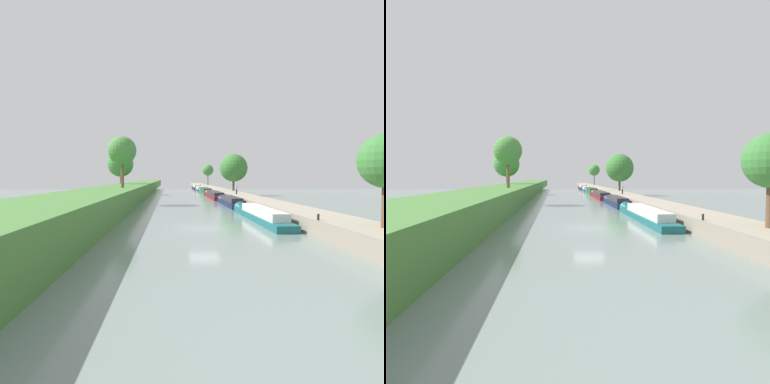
% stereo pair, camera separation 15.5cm
% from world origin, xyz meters
% --- Properties ---
extents(ground_plane, '(160.00, 160.00, 0.00)m').
position_xyz_m(ground_plane, '(0.00, 0.00, 0.00)').
color(ground_plane, slate).
extents(left_grassy_bank, '(7.60, 260.00, 2.60)m').
position_xyz_m(left_grassy_bank, '(-11.26, 0.00, 1.30)').
color(left_grassy_bank, '#477A38').
rests_on(left_grassy_bank, ground_plane).
extents(right_towpath, '(4.21, 260.00, 1.12)m').
position_xyz_m(right_towpath, '(9.56, 0.00, 0.56)').
color(right_towpath, '#9E937F').
rests_on(right_towpath, ground_plane).
extents(stone_quay, '(0.25, 260.00, 1.17)m').
position_xyz_m(stone_quay, '(7.33, 0.00, 0.58)').
color(stone_quay, gray).
rests_on(stone_quay, ground_plane).
extents(narrowboat_teal, '(1.83, 15.89, 1.88)m').
position_xyz_m(narrowboat_teal, '(5.89, 4.74, 0.53)').
color(narrowboat_teal, '#195B60').
rests_on(narrowboat_teal, ground_plane).
extents(narrowboat_navy, '(1.94, 12.98, 1.96)m').
position_xyz_m(narrowboat_navy, '(6.04, 20.53, 0.54)').
color(narrowboat_navy, '#141E42').
rests_on(narrowboat_navy, ground_plane).
extents(narrowboat_maroon, '(2.18, 17.06, 2.08)m').
position_xyz_m(narrowboat_maroon, '(5.91, 36.82, 0.56)').
color(narrowboat_maroon, maroon).
rests_on(narrowboat_maroon, ground_plane).
extents(narrowboat_green, '(2.09, 15.03, 2.16)m').
position_xyz_m(narrowboat_green, '(5.89, 52.82, 0.59)').
color(narrowboat_green, '#1E6033').
rests_on(narrowboat_green, ground_plane).
extents(narrowboat_blue, '(2.01, 10.39, 2.04)m').
position_xyz_m(narrowboat_blue, '(5.87, 66.37, 0.55)').
color(narrowboat_blue, '#283D93').
rests_on(narrowboat_blue, ground_plane).
extents(narrowboat_black, '(2.19, 14.02, 2.15)m').
position_xyz_m(narrowboat_black, '(5.89, 79.04, 0.60)').
color(narrowboat_black, black).
rests_on(narrowboat_black, ground_plane).
extents(tree_rightbank_midnear, '(6.16, 6.16, 8.15)m').
position_xyz_m(tree_rightbank_midnear, '(11.23, 43.27, 6.17)').
color(tree_rightbank_midnear, '#4C3828').
rests_on(tree_rightbank_midnear, right_towpath).
extents(tree_rightbank_midfar, '(4.11, 4.11, 7.57)m').
position_xyz_m(tree_rightbank_midfar, '(11.19, 90.35, 6.61)').
color(tree_rightbank_midfar, brown).
rests_on(tree_rightbank_midfar, right_towpath).
extents(tree_leftbank_downstream, '(5.89, 5.89, 7.49)m').
position_xyz_m(tree_leftbank_downstream, '(-14.16, 47.50, 7.14)').
color(tree_leftbank_downstream, brown).
rests_on(tree_leftbank_downstream, left_grassy_bank).
extents(tree_leftbank_upstream, '(4.19, 4.19, 7.57)m').
position_xyz_m(tree_leftbank_upstream, '(-9.84, 21.36, 8.03)').
color(tree_leftbank_upstream, brown).
rests_on(tree_leftbank_upstream, left_grassy_bank).
extents(person_walking, '(0.34, 0.34, 1.66)m').
position_xyz_m(person_walking, '(9.07, 29.94, 1.99)').
color(person_walking, '#282D42').
rests_on(person_walking, right_towpath).
extents(mooring_bollard_near, '(0.16, 0.16, 0.45)m').
position_xyz_m(mooring_bollard_near, '(7.76, -3.92, 1.34)').
color(mooring_bollard_near, black).
rests_on(mooring_bollard_near, right_towpath).
extents(mooring_bollard_far, '(0.16, 0.16, 0.45)m').
position_xyz_m(mooring_bollard_far, '(7.76, 84.84, 1.34)').
color(mooring_bollard_far, black).
rests_on(mooring_bollard_far, right_towpath).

